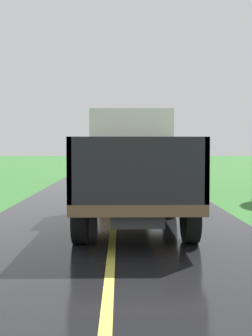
# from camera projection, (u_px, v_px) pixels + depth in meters

# --- Properties ---
(banana_truck_near) EXTENTS (2.38, 5.82, 2.80)m
(banana_truck_near) POSITION_uv_depth(u_px,v_px,m) (131.00, 165.00, 10.85)
(banana_truck_near) COLOR #2D2D30
(banana_truck_near) RESTS_ON road_surface
(banana_truck_far) EXTENTS (2.38, 5.81, 2.80)m
(banana_truck_far) POSITION_uv_depth(u_px,v_px,m) (124.00, 156.00, 23.47)
(banana_truck_far) COLOR #2D2D30
(banana_truck_far) RESTS_ON road_surface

